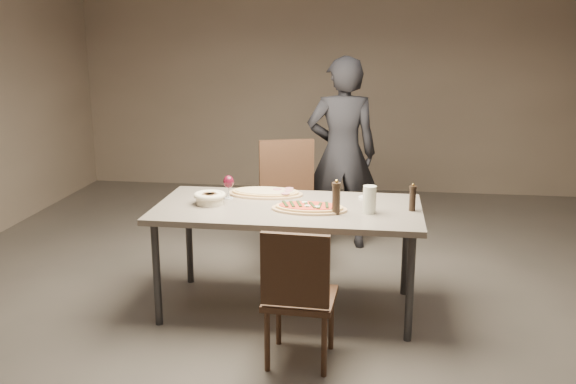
# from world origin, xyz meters

# --- Properties ---
(room) EXTENTS (7.00, 7.00, 7.00)m
(room) POSITION_xyz_m (0.00, 0.00, 1.40)
(room) COLOR #5B544E
(room) RESTS_ON ground
(dining_table) EXTENTS (1.80, 0.90, 0.75)m
(dining_table) POSITION_xyz_m (0.00, 0.00, 0.69)
(dining_table) COLOR slate
(dining_table) RESTS_ON ground
(zucchini_pizza) EXTENTS (0.51, 0.28, 0.05)m
(zucchini_pizza) POSITION_xyz_m (0.15, -0.07, 0.77)
(zucchini_pizza) COLOR tan
(zucchini_pizza) RESTS_ON dining_table
(ham_pizza) EXTENTS (0.55, 0.30, 0.04)m
(ham_pizza) POSITION_xyz_m (-0.20, 0.28, 0.77)
(ham_pizza) COLOR tan
(ham_pizza) RESTS_ON dining_table
(bread_basket) EXTENTS (0.22, 0.22, 0.08)m
(bread_basket) POSITION_xyz_m (-0.54, -0.02, 0.80)
(bread_basket) COLOR beige
(bread_basket) RESTS_ON dining_table
(oil_dish) EXTENTS (0.12, 0.12, 0.01)m
(oil_dish) POSITION_xyz_m (0.53, 0.27, 0.76)
(oil_dish) COLOR white
(oil_dish) RESTS_ON dining_table
(pepper_mill_left) EXTENTS (0.06, 0.06, 0.23)m
(pepper_mill_left) POSITION_xyz_m (0.34, -0.14, 0.86)
(pepper_mill_left) COLOR black
(pepper_mill_left) RESTS_ON dining_table
(pepper_mill_right) EXTENTS (0.05, 0.05, 0.19)m
(pepper_mill_right) POSITION_xyz_m (0.83, 0.01, 0.84)
(pepper_mill_right) COLOR black
(pepper_mill_right) RESTS_ON dining_table
(carafe) EXTENTS (0.09, 0.09, 0.18)m
(carafe) POSITION_xyz_m (0.55, -0.09, 0.84)
(carafe) COLOR silver
(carafe) RESTS_ON dining_table
(wine_glass) EXTENTS (0.08, 0.08, 0.17)m
(wine_glass) POSITION_xyz_m (-0.44, 0.14, 0.87)
(wine_glass) COLOR silver
(wine_glass) RESTS_ON dining_table
(side_plate) EXTENTS (0.20, 0.20, 0.01)m
(side_plate) POSITION_xyz_m (-0.38, 0.29, 0.76)
(side_plate) COLOR white
(side_plate) RESTS_ON dining_table
(chair_near) EXTENTS (0.42, 0.42, 0.85)m
(chair_near) POSITION_xyz_m (0.17, -0.78, 0.48)
(chair_near) COLOR #3D2619
(chair_near) RESTS_ON ground
(chair_far) EXTENTS (0.61, 0.61, 1.02)m
(chair_far) POSITION_xyz_m (-0.12, 0.94, 0.57)
(chair_far) COLOR #3D2619
(chair_far) RESTS_ON ground
(diner) EXTENTS (0.68, 0.50, 1.70)m
(diner) POSITION_xyz_m (0.28, 1.40, 0.85)
(diner) COLOR black
(diner) RESTS_ON ground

